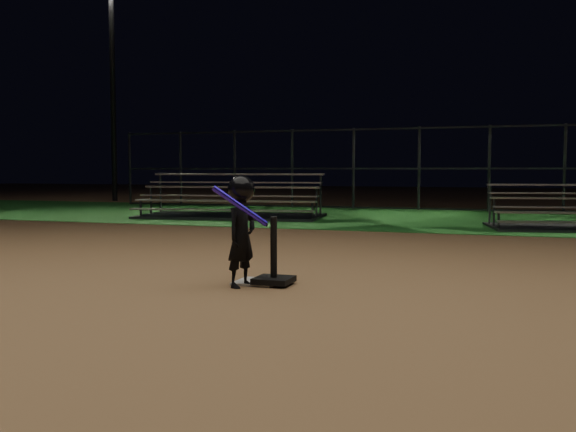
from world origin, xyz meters
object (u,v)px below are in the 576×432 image
at_px(light_pole_left, 112,73).
at_px(bleacher_left, 231,209).
at_px(home_plate, 257,282).
at_px(child_batter, 241,228).
at_px(batting_tee, 274,271).

bearing_deg(light_pole_left, bleacher_left, -39.39).
relative_size(home_plate, light_pole_left, 0.05).
xyz_separation_m(home_plate, bleacher_left, (-4.10, 8.46, 0.22)).
xyz_separation_m(child_batter, bleacher_left, (-4.03, 8.72, -0.38)).
distance_m(home_plate, light_pole_left, 19.79).
bearing_deg(light_pole_left, batting_tee, -50.86).
bearing_deg(bleacher_left, batting_tee, -70.34).
bearing_deg(light_pole_left, child_batter, -51.88).
distance_m(home_plate, child_batter, 0.66).
bearing_deg(batting_tee, child_batter, -142.73).
relative_size(home_plate, batting_tee, 0.65).
distance_m(child_batter, light_pole_left, 19.81).
distance_m(bleacher_left, light_pole_left, 11.25).
xyz_separation_m(child_batter, light_pole_left, (-11.93, 15.21, 4.33)).
xyz_separation_m(batting_tee, light_pole_left, (-12.21, 15.00, 4.80)).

